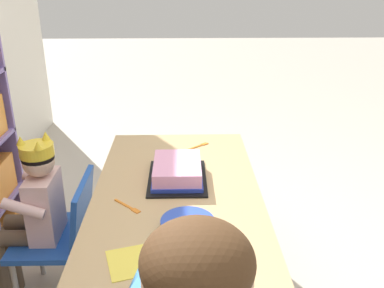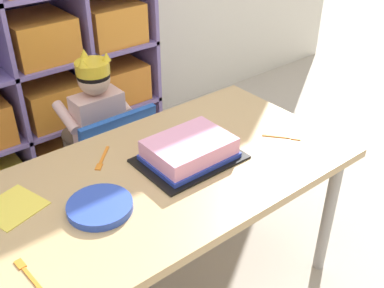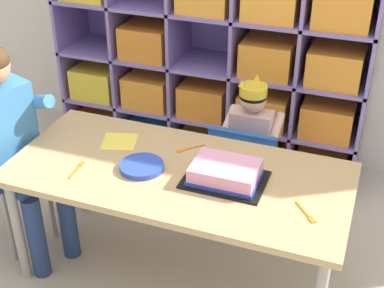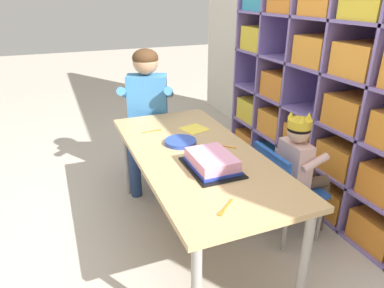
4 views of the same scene
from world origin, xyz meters
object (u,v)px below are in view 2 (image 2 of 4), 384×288
Objects in this scene: activity_table at (138,197)px; child_with_crown at (94,118)px; classroom_chair_blue at (110,156)px; fork_at_table_front_edge at (27,273)px; paper_plate_stack at (100,207)px; birthday_cake_on_tray at (190,151)px; fork_by_napkin at (102,160)px; fork_near_child_seat at (284,137)px.

activity_table is 0.64m from child_with_crown.
fork_at_table_front_edge is at bearing 47.74° from classroom_chair_blue.
paper_plate_stack is (-0.33, -0.65, 0.10)m from child_with_crown.
birthday_cake_on_tray is (0.04, -0.62, 0.13)m from child_with_crown.
fork_by_napkin is at bearing 125.36° from fork_at_table_front_edge.
child_with_crown reaches higher than activity_table.
child_with_crown is at bearing 137.99° from fork_at_table_front_edge.
child_with_crown is (0.00, 0.11, 0.14)m from classroom_chair_blue.
child_with_crown is 2.37× the size of birthday_cake_on_tray.
birthday_cake_on_tray is at bearing -0.35° from activity_table.
fork_by_napkin is at bearing 24.16° from fork_near_child_seat.
fork_near_child_seat is at bearing 123.05° from classroom_chair_blue.
child_with_crown reaches higher than fork_by_napkin.
child_with_crown is at bearing 63.39° from paper_plate_stack.
paper_plate_stack reaches higher than fork_near_child_seat.
fork_near_child_seat is (0.36, -0.10, -0.03)m from birthday_cake_on_tray.
classroom_chair_blue is 0.68m from paper_plate_stack.
fork_near_child_seat is at bearing 118.99° from child_with_crown.
birthday_cake_on_tray is at bearing 93.54° from child_with_crown.
birthday_cake_on_tray is at bearing -84.87° from fork_by_napkin.
child_with_crown is at bearing -89.99° from classroom_chair_blue.
paper_plate_stack is (-0.37, -0.04, -0.02)m from birthday_cake_on_tray.
child_with_crown is 0.96m from fork_at_table_front_edge.
classroom_chair_blue is 4.47× the size of fork_at_table_front_edge.
child_with_crown reaches higher than classroom_chair_blue.
activity_table is 0.19m from fork_by_napkin.
paper_plate_stack is 1.43× the size of fork_at_table_front_edge.
fork_near_child_seat is 0.87× the size of fork_at_table_front_edge.
paper_plate_stack is at bearing 45.09° from fork_near_child_seat.
activity_table is 0.17m from paper_plate_stack.
fork_by_napkin is 0.84× the size of fork_at_table_front_edge.
child_with_crown is at bearing 19.68° from fork_by_napkin.
classroom_chair_blue is 0.77m from fork_near_child_seat.
activity_table is 2.46× the size of classroom_chair_blue.
fork_by_napkin is (0.13, 0.22, -0.01)m from paper_plate_stack.
child_with_crown is 0.83m from fork_near_child_seat.
classroom_chair_blue reaches higher than fork_by_napkin.
fork_near_child_seat is (0.40, -0.72, 0.09)m from child_with_crown.
fork_near_child_seat is (0.40, -0.61, 0.23)m from classroom_chair_blue.
paper_plate_stack is at bearing 106.85° from fork_at_table_front_edge.
fork_at_table_front_edge is at bearing -167.62° from birthday_cake_on_tray.
child_with_crown is 0.48m from fork_by_napkin.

